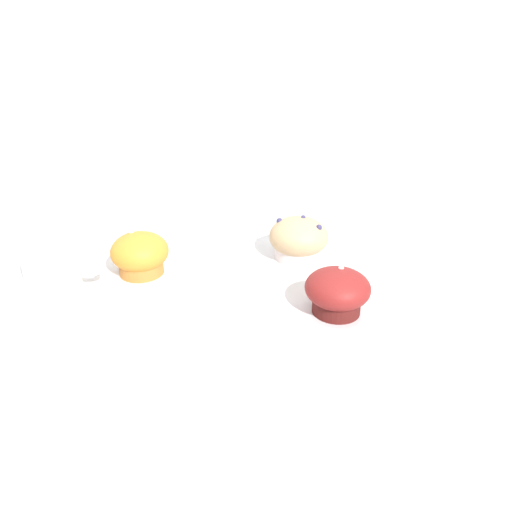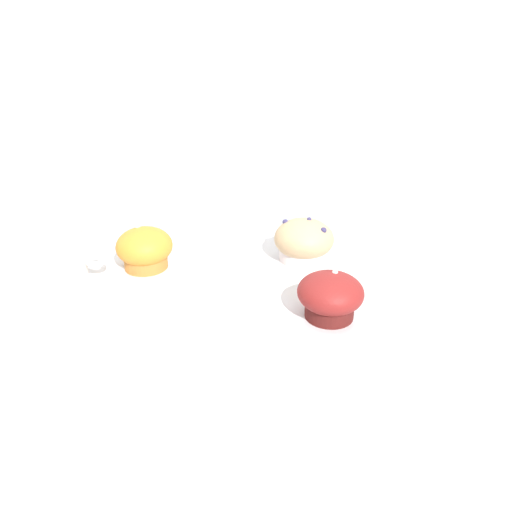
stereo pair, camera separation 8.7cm
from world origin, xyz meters
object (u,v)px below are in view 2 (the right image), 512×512
at_px(muffin_back_left, 145,249).
at_px(muffin_back_right, 304,241).
at_px(coffee_cup, 59,253).
at_px(muffin_front_center, 330,296).

height_order(muffin_back_left, muffin_back_right, muffin_back_right).
distance_m(muffin_back_left, muffin_back_right, 0.30).
distance_m(muffin_back_left, coffee_cup, 0.15).
relative_size(muffin_back_left, muffin_back_right, 0.91).
bearing_deg(muffin_back_left, coffee_cup, -172.62).
height_order(muffin_front_center, muffin_back_right, muffin_back_right).
bearing_deg(coffee_cup, muffin_back_right, 0.54).
height_order(muffin_back_right, coffee_cup, coffee_cup).
bearing_deg(muffin_front_center, coffee_cup, 155.55).
relative_size(muffin_back_right, coffee_cup, 0.84).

